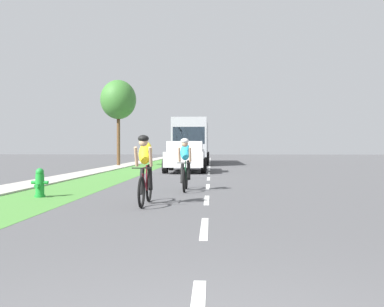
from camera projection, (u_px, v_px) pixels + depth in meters
The scene contains 10 objects.
ground_plane at pixel (209, 172), 21.74m from camera, with size 120.00×120.00×0.00m, color #4C4C4F.
grass_verge at pixel (128, 172), 21.94m from camera, with size 2.30×70.00×0.01m, color #478438.
sidewalk_concrete at pixel (95, 172), 22.03m from camera, with size 1.37×70.00×0.10m, color #B2ADA3.
lane_markings_center at pixel (209, 168), 25.73m from camera, with size 0.12×54.30×0.01m.
fire_hydrant_green at pixel (40, 183), 10.58m from camera, with size 0.44×0.38×0.76m.
cyclist_lead at pixel (145, 169), 9.13m from camera, with size 0.42×1.72×1.58m.
cyclist_trailing at pixel (185, 164), 12.17m from camera, with size 0.42×1.72×1.58m.
pickup_white at pixel (186, 157), 21.97m from camera, with size 2.22×5.10×1.64m.
bus_silver at pixel (192, 140), 33.95m from camera, with size 2.78×11.60×3.48m.
street_tree_near at pixel (118, 100), 29.23m from camera, with size 2.57×2.57×6.22m.
Camera 1 is at (0.11, -1.74, 1.29)m, focal length 37.83 mm.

